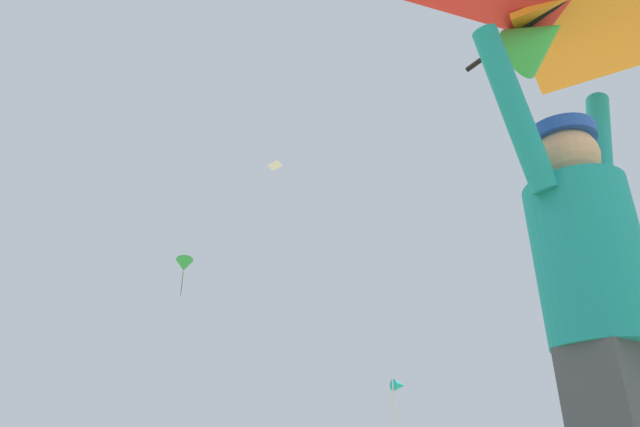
{
  "coord_description": "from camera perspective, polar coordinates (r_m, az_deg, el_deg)",
  "views": [
    {
      "loc": [
        -1.68,
        -1.07,
        0.5
      ],
      "look_at": [
        -0.12,
        1.95,
        2.08
      ],
      "focal_mm": 30.05,
      "sensor_mm": 36.0,
      "label": 1
    }
  ],
  "objects": [
    {
      "name": "distant_kite_green_mid_left",
      "position": [
        33.41,
        -14.28,
        -5.36
      ],
      "size": [
        1.2,
        1.34,
        2.41
      ],
      "color": "green"
    },
    {
      "name": "distant_kite_white_high_left",
      "position": [
        21.35,
        -4.85,
        5.16
      ],
      "size": [
        0.54,
        0.51,
        0.26
      ],
      "color": "white"
    },
    {
      "name": "marker_flag",
      "position": [
        11.43,
        8.35,
        -18.39
      ],
      "size": [
        0.3,
        0.24,
        2.02
      ],
      "color": "silver",
      "rests_on": "ground"
    },
    {
      "name": "kite_flyer_person",
      "position": [
        1.95,
        27.63,
        -9.12
      ],
      "size": [
        0.81,
        0.38,
        1.92
      ],
      "color": "#424751",
      "rests_on": "ground"
    },
    {
      "name": "held_stunt_kite",
      "position": [
        2.52,
        23.35,
        20.16
      ],
      "size": [
        1.94,
        1.12,
        0.42
      ],
      "color": "black"
    }
  ]
}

